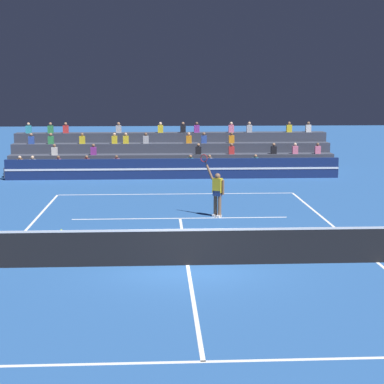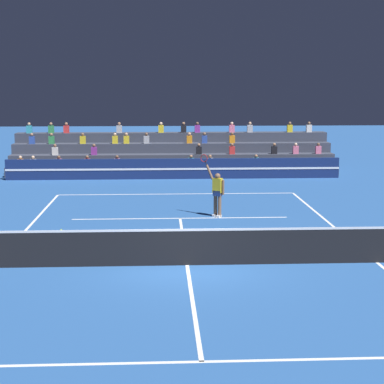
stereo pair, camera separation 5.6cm
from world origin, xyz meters
name	(u,v)px [view 1 (the left image)]	position (x,y,z in m)	size (l,w,h in m)	color
ground_plane	(188,265)	(0.00, 0.00, 0.00)	(120.00, 120.00, 0.00)	#285699
court_lines	(188,265)	(0.00, 0.00, 0.00)	(11.10, 23.90, 0.01)	white
tennis_net	(188,247)	(0.00, 0.00, 0.54)	(12.00, 0.10, 1.10)	slate
sponsor_banner_wall	(174,169)	(0.00, 16.73, 0.55)	(18.00, 0.26, 1.10)	navy
bleacher_stand	(172,157)	(-0.01, 19.90, 0.84)	(18.54, 3.80, 2.83)	#383D4C
tennis_player	(217,192)	(1.44, 6.63, 0.99)	(0.93, 0.69, 2.46)	brown
tennis_ball	(61,230)	(-4.23, 4.49, 0.03)	(0.07, 0.07, 0.07)	#C6DB33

